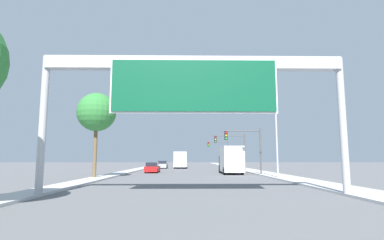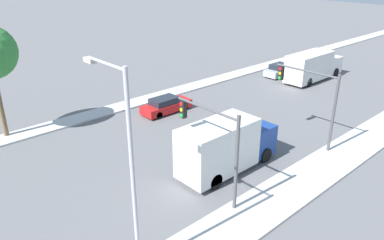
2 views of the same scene
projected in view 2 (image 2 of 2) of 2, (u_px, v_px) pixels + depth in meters
name	position (u px, v px, depth m)	size (l,w,h in m)	color
median_strip_left	(247.00, 71.00, 46.05)	(2.00, 120.00, 0.15)	#BDBDBD
car_far_left	(280.00, 70.00, 44.18)	(1.76, 4.26, 1.47)	#A5A8AD
car_near_left	(166.00, 105.00, 33.50)	(1.76, 4.72, 1.42)	red
truck_box_primary	(226.00, 146.00, 23.76)	(2.46, 7.32, 3.47)	navy
truck_box_secondary	(313.00, 66.00, 42.19)	(2.46, 8.70, 3.23)	white
traffic_light_near_intersection	(215.00, 138.00, 20.10)	(4.63, 0.32, 5.61)	#4C4C4F
traffic_light_mid_block	(314.00, 94.00, 26.33)	(5.01, 0.32, 5.77)	#4C4C4F
street_lamp_right	(127.00, 159.00, 14.64)	(2.92, 0.28, 9.24)	#B2B2B7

